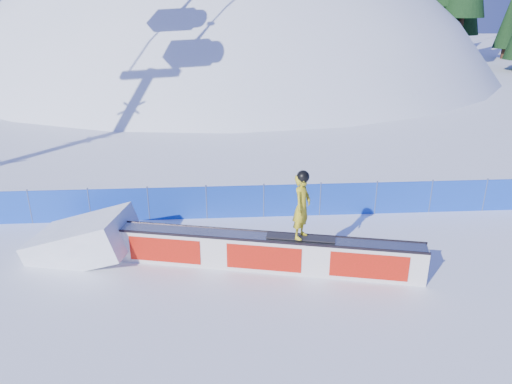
{
  "coord_description": "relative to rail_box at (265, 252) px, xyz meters",
  "views": [
    {
      "loc": [
        -0.33,
        -11.51,
        7.5
      ],
      "look_at": [
        0.62,
        2.91,
        1.6
      ],
      "focal_mm": 35.0,
      "sensor_mm": 36.0,
      "label": 1
    }
  ],
  "objects": [
    {
      "name": "snowboarder",
      "position": [
        0.97,
        -0.22,
        1.52
      ],
      "size": [
        1.94,
        0.81,
        2.0
      ],
      "rotation": [
        0.0,
        0.0,
        1.02
      ],
      "color": "black",
      "rests_on": "rail_box"
    },
    {
      "name": "rail_box",
      "position": [
        0.0,
        0.0,
        0.0
      ],
      "size": [
        8.82,
        2.58,
        1.07
      ],
      "rotation": [
        0.0,
        0.0,
        -0.22
      ],
      "color": "silver",
      "rests_on": "ground"
    },
    {
      "name": "ground",
      "position": [
        -0.76,
        -0.97,
        -0.53
      ],
      "size": [
        160.0,
        160.0,
        0.0
      ],
      "primitive_type": "plane",
      "color": "white",
      "rests_on": "ground"
    },
    {
      "name": "snow_hill",
      "position": [
        -0.76,
        41.03,
        -18.53
      ],
      "size": [
        64.0,
        64.0,
        64.0
      ],
      "color": "white",
      "rests_on": "ground"
    },
    {
      "name": "snow_ramp",
      "position": [
        -5.42,
        1.23,
        -0.53
      ],
      "size": [
        3.48,
        2.6,
        1.95
      ],
      "primitive_type": null,
      "rotation": [
        0.0,
        -0.31,
        -0.22
      ],
      "color": "white",
      "rests_on": "ground"
    },
    {
      "name": "safety_fence",
      "position": [
        -0.76,
        3.53,
        0.08
      ],
      "size": [
        22.05,
        0.05,
        1.3
      ],
      "color": "blue",
      "rests_on": "ground"
    }
  ]
}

